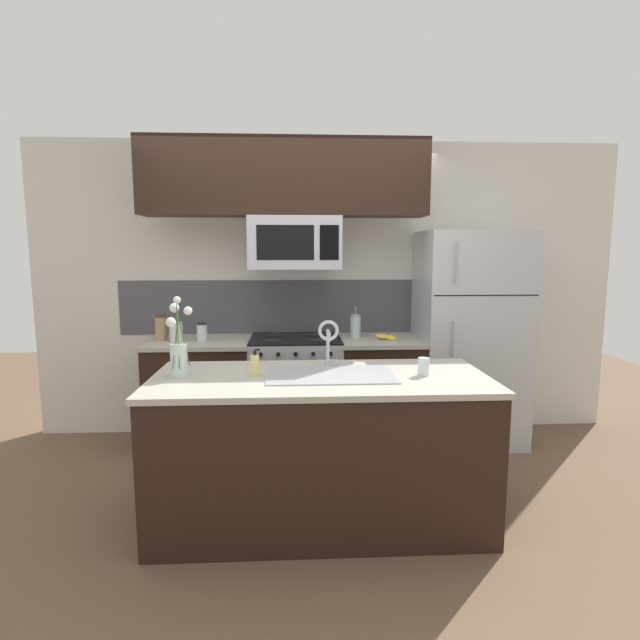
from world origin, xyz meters
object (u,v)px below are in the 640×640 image
sink_faucet (328,337)px  flower_vase (179,353)px  stove_range (296,391)px  french_press (355,326)px  storage_jar_tall (161,328)px  drinking_glass (424,367)px  banana_bunch (387,337)px  storage_jar_short (202,332)px  microwave (295,243)px  refrigerator (468,338)px  storage_jar_medium (176,332)px  dish_soap_bottle (255,365)px

sink_faucet → flower_vase: 0.92m
stove_range → french_press: size_ratio=3.48×
storage_jar_tall → stove_range: bearing=-0.2°
french_press → flower_vase: (-1.21, -1.30, 0.04)m
french_press → drinking_glass: bearing=-79.6°
banana_bunch → drinking_glass: size_ratio=1.76×
storage_jar_tall → banana_bunch: storage_jar_tall is taller
french_press → storage_jar_short: bearing=-175.9°
microwave → banana_bunch: size_ratio=3.94×
storage_jar_short → sink_faucet: 1.41m
refrigerator → banana_bunch: bearing=-173.6°
stove_range → banana_bunch: (0.77, -0.06, 0.47)m
storage_jar_medium → banana_bunch: size_ratio=0.84×
storage_jar_medium → flower_vase: size_ratio=0.33×
storage_jar_medium → storage_jar_short: storage_jar_medium is taller
storage_jar_tall → dish_soap_bottle: size_ratio=1.31×
refrigerator → banana_bunch: size_ratio=9.59×
drinking_glass → storage_jar_short: bearing=141.0°
storage_jar_short → sink_faucet: (0.98, -1.00, 0.12)m
storage_jar_medium → drinking_glass: 2.14m
microwave → refrigerator: microwave is taller
refrigerator → storage_jar_tall: refrigerator is taller
storage_jar_tall → sink_faucet: bearing=-38.1°
stove_range → storage_jar_medium: size_ratio=5.88×
stove_range → flower_vase: (-0.69, -1.24, 0.59)m
storage_jar_tall → french_press: french_press is taller
banana_bunch → dish_soap_bottle: 1.55m
banana_bunch → flower_vase: (-1.46, -1.18, 0.12)m
storage_jar_medium → sink_faucet: sink_faucet is taller
dish_soap_bottle → flower_vase: 0.45m
sink_faucet → dish_soap_bottle: (-0.45, -0.20, -0.13)m
dish_soap_bottle → banana_bunch: bearing=49.2°
microwave → flower_vase: (-0.69, -1.22, -0.66)m
banana_bunch → stove_range: bearing=175.4°
storage_jar_medium → banana_bunch: bearing=-0.7°
storage_jar_short → refrigerator: bearing=1.3°
storage_jar_short → banana_bunch: 1.54m
storage_jar_short → flower_vase: flower_vase is taller
storage_jar_short → stove_range: bearing=2.4°
storage_jar_medium → drinking_glass: (1.74, -1.23, -0.03)m
banana_bunch → drinking_glass: (-0.01, -1.21, 0.03)m
french_press → dish_soap_bottle: bearing=-120.4°
storage_jar_short → dish_soap_bottle: (0.53, -1.20, -0.01)m
stove_range → storage_jar_tall: 1.25m
dish_soap_bottle → refrigerator: bearing=35.8°
dish_soap_bottle → flower_vase: (-0.44, 0.00, 0.07)m
storage_jar_medium → storage_jar_short: size_ratio=1.05×
storage_jar_short → microwave: bearing=0.8°
storage_jar_tall → banana_bunch: bearing=-2.0°
stove_range → storage_jar_short: storage_jar_short is taller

